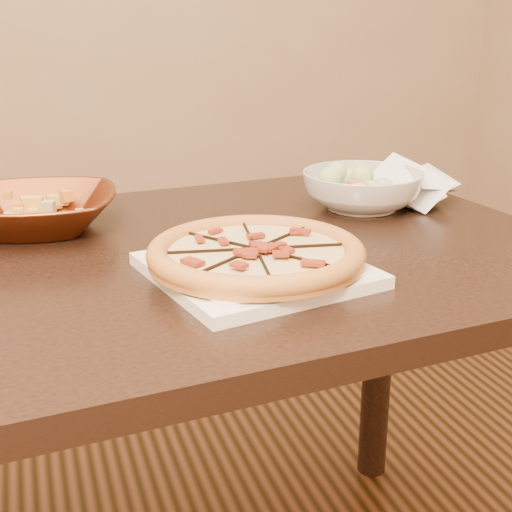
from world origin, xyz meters
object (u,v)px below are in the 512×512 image
object	(u,v)px
plate	(256,269)
bronze_bowl	(37,212)
dining_table	(174,319)
pizza	(256,253)
salad_bowl	(362,190)

from	to	relation	value
plate	bronze_bowl	size ratio (longest dim) A/B	1.21
dining_table	plate	world-z (taller)	plate
dining_table	plate	distance (m)	0.21
dining_table	bronze_bowl	size ratio (longest dim) A/B	5.03
dining_table	pizza	bearing A→B (deg)	-57.04
pizza	salad_bowl	bearing A→B (deg)	42.81
plate	bronze_bowl	distance (m)	0.44
plate	pizza	size ratio (longest dim) A/B	1.05
plate	bronze_bowl	world-z (taller)	bronze_bowl
plate	salad_bowl	distance (m)	0.42
salad_bowl	bronze_bowl	bearing A→B (deg)	175.65
plate	bronze_bowl	xyz separation A→B (m)	(-0.28, 0.33, 0.02)
pizza	bronze_bowl	xyz separation A→B (m)	(-0.28, 0.33, -0.00)
dining_table	bronze_bowl	world-z (taller)	bronze_bowl
bronze_bowl	salad_bowl	bearing A→B (deg)	-4.35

